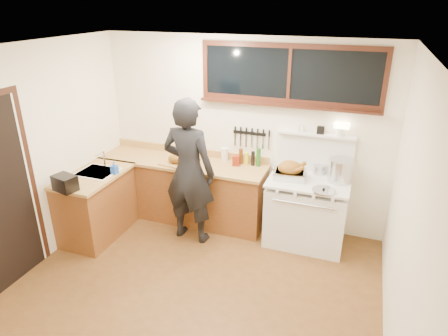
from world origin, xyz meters
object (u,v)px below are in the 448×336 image
at_px(man, 189,172).
at_px(roast_turkey, 290,171).
at_px(cutting_board, 175,161).
at_px(vintage_stove, 307,210).

bearing_deg(man, roast_turkey, 17.83).
distance_m(cutting_board, roast_turkey, 1.59).
height_order(cutting_board, roast_turkey, roast_turkey).
xyz_separation_m(man, roast_turkey, (1.23, 0.40, 0.03)).
distance_m(man, cutting_board, 0.48).
height_order(vintage_stove, roast_turkey, vintage_stove).
distance_m(vintage_stove, cutting_board, 1.90).
height_order(man, roast_turkey, man).
distance_m(vintage_stove, roast_turkey, 0.59).
bearing_deg(roast_turkey, cutting_board, -177.50).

